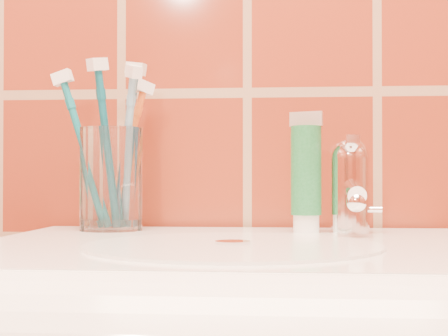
{
  "coord_description": "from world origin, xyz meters",
  "views": [
    {
      "loc": [
        0.05,
        0.22,
        0.92
      ],
      "look_at": [
        -0.02,
        1.08,
        0.93
      ],
      "focal_mm": 55.0,
      "sensor_mm": 36.0,
      "label": 1
    }
  ],
  "objects": [
    {
      "name": "toothbrush_1",
      "position": [
        -0.16,
        1.14,
        0.95
      ],
      "size": [
        0.13,
        0.13,
        0.22
      ],
      "primitive_type": null,
      "rotation": [
        0.29,
        0.0,
        2.28
      ],
      "color": "orange",
      "rests_on": "glass_tumbler"
    },
    {
      "name": "toothpaste_tube",
      "position": [
        0.08,
        1.1,
        0.92
      ],
      "size": [
        0.04,
        0.04,
        0.15
      ],
      "rotation": [
        0.0,
        0.0,
        -0.38
      ],
      "color": "white",
      "rests_on": "pedestal_sink"
    },
    {
      "name": "glass_tumbler",
      "position": [
        -0.18,
        1.12,
        0.92
      ],
      "size": [
        0.09,
        0.09,
        0.14
      ],
      "primitive_type": "cylinder",
      "rotation": [
        0.0,
        0.0,
        0.07
      ],
      "color": "white",
      "rests_on": "pedestal_sink"
    },
    {
      "name": "toothbrush_0",
      "position": [
        -0.18,
        1.1,
        0.96
      ],
      "size": [
        0.08,
        0.09,
        0.23
      ],
      "primitive_type": null,
      "rotation": [
        0.15,
        0.0,
        -0.62
      ],
      "color": "#0B5061",
      "rests_on": "glass_tumbler"
    },
    {
      "name": "toothbrush_2",
      "position": [
        -0.16,
        1.12,
        0.96
      ],
      "size": [
        0.08,
        0.07,
        0.23
      ],
      "primitive_type": null,
      "rotation": [
        0.14,
        0.0,
        1.32
      ],
      "color": "navy",
      "rests_on": "glass_tumbler"
    },
    {
      "name": "toothbrush_4",
      "position": [
        -0.15,
        1.1,
        0.96
      ],
      "size": [
        0.11,
        0.12,
        0.23
      ],
      "primitive_type": null,
      "rotation": [
        0.24,
        0.0,
        0.62
      ],
      "color": "#689BB8",
      "rests_on": "glass_tumbler"
    },
    {
      "name": "faucet",
      "position": [
        0.14,
        1.09,
        0.91
      ],
      "size": [
        0.05,
        0.11,
        0.12
      ],
      "color": "white",
      "rests_on": "pedestal_sink"
    },
    {
      "name": "toothbrush_3",
      "position": [
        -0.21,
        1.11,
        0.95
      ],
      "size": [
        0.1,
        0.09,
        0.22
      ],
      "primitive_type": null,
      "rotation": [
        0.31,
        0.0,
        -1.64
      ],
      "color": "#0E6975",
      "rests_on": "glass_tumbler"
    }
  ]
}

